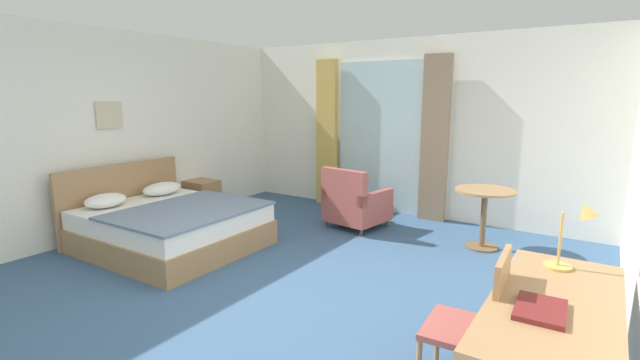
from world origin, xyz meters
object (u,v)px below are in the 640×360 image
object	(u,v)px
desk_lamp	(576,229)
closed_book	(540,310)
desk_chair	(478,320)
armchair_by_window	(355,204)
nightstand	(202,197)
bed	(169,225)
framed_picture	(109,115)
writing_desk	(554,316)
round_cafe_table	(484,205)

from	to	relation	value
desk_lamp	closed_book	world-z (taller)	desk_lamp
desk_chair	armchair_by_window	xyz separation A→B (m)	(-2.38, 2.75, -0.18)
nightstand	closed_book	bearing A→B (deg)	-24.01
desk_chair	armchair_by_window	world-z (taller)	desk_chair
bed	framed_picture	size ratio (longest dim) A/B	5.53
writing_desk	round_cafe_table	bearing A→B (deg)	109.84
bed	framed_picture	distance (m)	1.70
round_cafe_table	armchair_by_window	bearing A→B (deg)	-176.01
bed	armchair_by_window	bearing A→B (deg)	52.39
closed_book	nightstand	bearing A→B (deg)	153.44
desk_lamp	framed_picture	world-z (taller)	framed_picture
desk_chair	framed_picture	bearing A→B (deg)	171.27
bed	desk_lamp	distance (m)	4.41
desk_chair	round_cafe_table	xyz separation A→B (m)	(-0.65, 2.87, 0.03)
nightstand	armchair_by_window	size ratio (longest dim) A/B	0.62
armchair_by_window	framed_picture	xyz separation A→B (m)	(-2.61, -1.98, 1.26)
bed	armchair_by_window	xyz separation A→B (m)	(1.53, 1.98, 0.06)
closed_book	round_cafe_table	size ratio (longest dim) A/B	0.45
nightstand	round_cafe_table	distance (m)	4.21
desk_lamp	framed_picture	bearing A→B (deg)	177.56
round_cafe_table	bed	bearing A→B (deg)	-147.14
bed	armchair_by_window	size ratio (longest dim) A/B	2.30
desk_chair	desk_lamp	size ratio (longest dim) A/B	2.07
nightstand	armchair_by_window	distance (m)	2.49
desk_chair	round_cafe_table	size ratio (longest dim) A/B	1.29
writing_desk	closed_book	size ratio (longest dim) A/B	4.67
desk_chair	framed_picture	xyz separation A→B (m)	(-4.98, 0.77, 1.08)
desk_lamp	framed_picture	distance (m)	5.45
writing_desk	framed_picture	bearing A→B (deg)	171.60
bed	desk_chair	size ratio (longest dim) A/B	2.09
writing_desk	armchair_by_window	bearing A→B (deg)	134.97
nightstand	writing_desk	bearing A→B (deg)	-22.10
desk_lamp	round_cafe_table	xyz separation A→B (m)	(-1.08, 2.33, -0.48)
nightstand	writing_desk	world-z (taller)	writing_desk
closed_book	round_cafe_table	world-z (taller)	closed_book
bed	round_cafe_table	distance (m)	3.89
round_cafe_table	closed_book	bearing A→B (deg)	-72.11
round_cafe_table	desk_lamp	bearing A→B (deg)	-65.18
writing_desk	round_cafe_table	world-z (taller)	writing_desk
armchair_by_window	nightstand	bearing A→B (deg)	-164.16
round_cafe_table	writing_desk	bearing A→B (deg)	-70.16
desk_chair	framed_picture	distance (m)	5.16
framed_picture	closed_book	bearing A→B (deg)	-10.36
desk_lamp	framed_picture	xyz separation A→B (m)	(-5.42, 0.23, 0.57)
framed_picture	armchair_by_window	bearing A→B (deg)	37.25
desk_lamp	round_cafe_table	size ratio (longest dim) A/B	0.62
armchair_by_window	framed_picture	bearing A→B (deg)	-142.75
writing_desk	round_cafe_table	distance (m)	3.08
bed	desk_chair	world-z (taller)	bed
closed_book	writing_desk	bearing A→B (deg)	71.51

